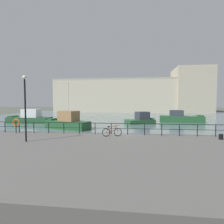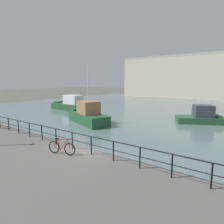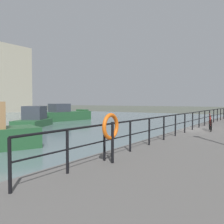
{
  "view_description": "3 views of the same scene",
  "coord_description": "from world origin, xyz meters",
  "px_view_note": "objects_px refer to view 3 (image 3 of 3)",
  "views": [
    {
      "loc": [
        1.68,
        -18.07,
        4.15
      ],
      "look_at": [
        -1.26,
        6.11,
        2.8
      ],
      "focal_mm": 29.88,
      "sensor_mm": 36.0,
      "label": 1
    },
    {
      "loc": [
        8.39,
        -8.79,
        5.19
      ],
      "look_at": [
        -1.54,
        4.79,
        2.57
      ],
      "focal_mm": 31.86,
      "sensor_mm": 36.0,
      "label": 2
    },
    {
      "loc": [
        -15.8,
        -4.87,
        2.78
      ],
      "look_at": [
        1.2,
        6.11,
        1.92
      ],
      "focal_mm": 40.5,
      "sensor_mm": 36.0,
      "label": 3
    }
  ],
  "objects_px": {
    "parked_bicycle": "(210,124)",
    "life_ring_stand": "(111,128)",
    "moored_harbor_tender": "(64,115)",
    "moored_red_daysailer": "(34,119)"
  },
  "relations": [
    {
      "from": "moored_harbor_tender",
      "to": "life_ring_stand",
      "type": "bearing_deg",
      "value": -127.87
    },
    {
      "from": "moored_red_daysailer",
      "to": "life_ring_stand",
      "type": "height_order",
      "value": "life_ring_stand"
    },
    {
      "from": "moored_harbor_tender",
      "to": "parked_bicycle",
      "type": "height_order",
      "value": "moored_harbor_tender"
    },
    {
      "from": "life_ring_stand",
      "to": "moored_harbor_tender",
      "type": "bearing_deg",
      "value": 46.08
    },
    {
      "from": "parked_bicycle",
      "to": "life_ring_stand",
      "type": "height_order",
      "value": "life_ring_stand"
    },
    {
      "from": "moored_red_daysailer",
      "to": "life_ring_stand",
      "type": "distance_m",
      "value": 22.62
    },
    {
      "from": "parked_bicycle",
      "to": "life_ring_stand",
      "type": "xyz_separation_m",
      "value": [
        -9.62,
        0.68,
        0.59
      ]
    },
    {
      "from": "parked_bicycle",
      "to": "life_ring_stand",
      "type": "distance_m",
      "value": 9.66
    },
    {
      "from": "parked_bicycle",
      "to": "moored_harbor_tender",
      "type": "bearing_deg",
      "value": 47.84
    },
    {
      "from": "life_ring_stand",
      "to": "moored_red_daysailer",
      "type": "bearing_deg",
      "value": 55.37
    }
  ]
}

